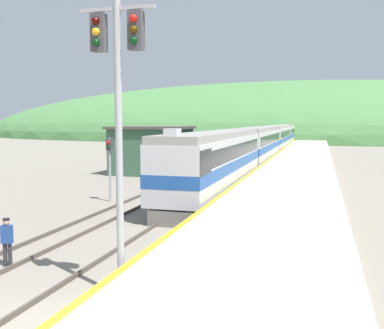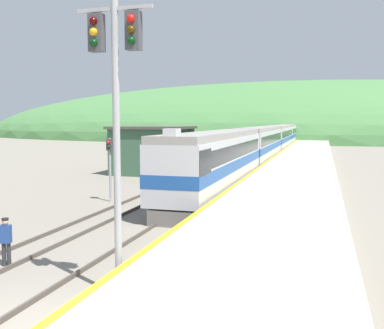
{
  "view_description": "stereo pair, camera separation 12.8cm",
  "coord_description": "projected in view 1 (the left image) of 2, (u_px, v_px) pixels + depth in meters",
  "views": [
    {
      "loc": [
        6.7,
        -8.99,
        5.0
      ],
      "look_at": [
        -0.33,
        15.48,
        2.52
      ],
      "focal_mm": 42.0,
      "sensor_mm": 36.0,
      "label": 1
    },
    {
      "loc": [
        6.82,
        -8.96,
        5.0
      ],
      "look_at": [
        -0.33,
        15.48,
        2.52
      ],
      "focal_mm": 42.0,
      "sensor_mm": 36.0,
      "label": 2
    }
  ],
  "objects": [
    {
      "name": "ground_plane",
      "position": [
        30.0,
        327.0,
        10.93
      ],
      "size": [
        500.0,
        500.0,
        0.0
      ],
      "primitive_type": "plane",
      "color": "gray"
    },
    {
      "name": "carriage_third",
      "position": [
        277.0,
        138.0,
        70.82
      ],
      "size": [
        2.92,
        20.54,
        4.28
      ],
      "color": "black",
      "rests_on": "ground"
    },
    {
      "name": "track_siding",
      "position": [
        258.0,
        149.0,
        78.97
      ],
      "size": [
        1.52,
        180.0,
        0.16
      ],
      "color": "#4C443D",
      "rests_on": "ground"
    },
    {
      "name": "track_worker",
      "position": [
        7.0,
        239.0,
        15.4
      ],
      "size": [
        0.4,
        0.31,
        1.68
      ],
      "color": "#2D2D33",
      "rests_on": "ground"
    },
    {
      "name": "station_shed",
      "position": [
        152.0,
        150.0,
        42.72
      ],
      "size": [
        6.92,
        6.72,
        4.48
      ],
      "color": "#385B42",
      "rests_on": "ground"
    },
    {
      "name": "signal_post_siding",
      "position": [
        110.0,
        156.0,
        27.61
      ],
      "size": [
        0.36,
        0.42,
        3.95
      ],
      "color": "#9E9EA3",
      "rests_on": "ground"
    },
    {
      "name": "express_train_lead_car",
      "position": [
        216.0,
        161.0,
        30.0
      ],
      "size": [
        2.93,
        19.72,
        4.64
      ],
      "color": "black",
      "rests_on": "ground"
    },
    {
      "name": "carriage_fourth",
      "position": [
        287.0,
        134.0,
        91.31
      ],
      "size": [
        2.92,
        20.54,
        4.28
      ],
      "color": "black",
      "rests_on": "ground"
    },
    {
      "name": "signal_mast_main",
      "position": [
        118.0,
        90.0,
        12.27
      ],
      "size": [
        2.2,
        0.42,
        8.91
      ],
      "color": "#9E9EA3",
      "rests_on": "ground"
    },
    {
      "name": "distant_hills",
      "position": [
        298.0,
        137.0,
        137.07
      ],
      "size": [
        213.12,
        95.91,
        33.42
      ],
      "color": "#477A42",
      "rests_on": "ground"
    },
    {
      "name": "track_main",
      "position": [
        280.0,
        149.0,
        77.88
      ],
      "size": [
        1.52,
        180.0,
        0.16
      ],
      "color": "#4C443D",
      "rests_on": "ground"
    },
    {
      "name": "platform",
      "position": [
        304.0,
        156.0,
        57.41
      ],
      "size": [
        6.25,
        140.0,
        1.09
      ],
      "color": "#B2A893",
      "rests_on": "ground"
    },
    {
      "name": "carriage_second",
      "position": [
        258.0,
        145.0,
        50.33
      ],
      "size": [
        2.92,
        20.54,
        4.28
      ],
      "color": "black",
      "rests_on": "ground"
    }
  ]
}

